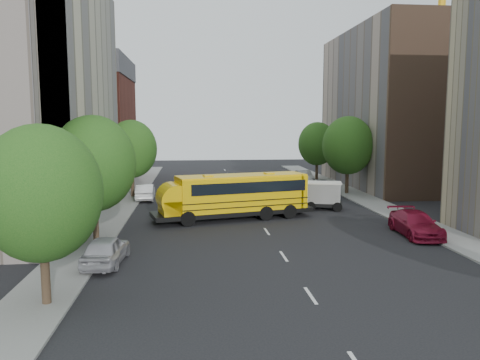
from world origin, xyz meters
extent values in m
plane|color=black|center=(0.00, 0.00, 0.00)|extent=(120.00, 120.00, 0.00)
cube|color=slate|center=(-11.50, 5.00, 0.06)|extent=(3.00, 80.00, 0.12)
cube|color=slate|center=(11.50, 5.00, 0.06)|extent=(3.00, 80.00, 0.12)
cube|color=silver|center=(0.00, 10.00, 0.01)|extent=(0.15, 64.00, 0.01)
cube|color=#BBB696|center=(-18.00, 6.00, 10.00)|extent=(10.00, 26.00, 20.00)
cube|color=maroon|center=(-18.00, 28.00, 6.50)|extent=(10.00, 15.00, 13.00)
cube|color=tan|center=(18.00, 20.00, 9.00)|extent=(10.00, 22.00, 18.00)
cube|color=brown|center=(18.00, 9.00, 9.00)|extent=(10.10, 0.30, 18.00)
cylinder|color=gold|center=(28.00, 28.00, 17.50)|extent=(1.00, 1.00, 35.00)
cylinder|color=#38281C|center=(-11.00, -14.00, 1.35)|extent=(0.36, 0.36, 2.70)
ellipsoid|color=#134714|center=(-11.00, -14.00, 4.65)|extent=(4.80, 4.80, 5.52)
cylinder|color=#38281C|center=(-11.00, -4.00, 1.44)|extent=(0.36, 0.36, 2.88)
ellipsoid|color=#134714|center=(-11.00, -4.00, 4.96)|extent=(5.12, 5.12, 5.89)
cylinder|color=#38281C|center=(-11.00, 14.00, 1.40)|extent=(0.36, 0.36, 2.81)
ellipsoid|color=#134714|center=(-11.00, 14.00, 4.84)|extent=(4.99, 4.99, 5.74)
cylinder|color=#38281C|center=(11.00, 14.00, 1.48)|extent=(0.36, 0.36, 2.95)
ellipsoid|color=#134714|center=(11.00, 14.00, 5.08)|extent=(5.25, 5.25, 6.04)
cylinder|color=#38281C|center=(11.00, 26.00, 1.37)|extent=(0.36, 0.36, 2.74)
ellipsoid|color=#134714|center=(11.00, 26.00, 4.71)|extent=(4.86, 4.86, 5.59)
cube|color=black|center=(-1.94, 2.37, 0.61)|extent=(12.75, 5.79, 0.33)
cube|color=#EFB904|center=(-1.18, 2.56, 2.05)|extent=(10.37, 5.14, 2.55)
cube|color=#EFB904|center=(-6.89, 1.11, 1.28)|extent=(2.56, 2.97, 1.11)
cube|color=black|center=(-5.76, 1.40, 2.61)|extent=(1.16, 2.61, 1.33)
cube|color=#EFB904|center=(-1.18, 2.56, 3.35)|extent=(10.31, 4.93, 0.16)
cube|color=black|center=(-0.97, 2.61, 2.61)|extent=(9.52, 4.99, 0.83)
cube|color=black|center=(-1.18, 2.56, 1.17)|extent=(10.39, 5.21, 0.07)
cube|color=black|center=(-1.18, 2.56, 1.61)|extent=(10.39, 5.21, 0.07)
cube|color=#EFB904|center=(3.72, 3.80, 2.05)|extent=(0.84, 2.73, 2.55)
cube|color=#EFB904|center=(-4.09, 1.82, 3.46)|extent=(0.81, 0.81, 0.11)
cube|color=#EFB904|center=(1.29, 3.18, 3.46)|extent=(0.81, 0.81, 0.11)
cylinder|color=#EFB904|center=(-6.89, 1.11, 1.83)|extent=(2.89, 3.05, 2.33)
cylinder|color=red|center=(-5.01, 0.04, 1.67)|extent=(0.55, 0.18, 0.56)
cylinder|color=black|center=(-5.79, -0.04, 0.56)|extent=(1.16, 0.60, 1.11)
cylinder|color=black|center=(-6.47, 2.65, 0.56)|extent=(1.16, 0.60, 1.11)
cylinder|color=black|center=(0.77, 1.62, 0.56)|extent=(1.16, 0.60, 1.11)
cylinder|color=black|center=(0.09, 4.31, 0.56)|extent=(1.16, 0.60, 1.11)
cylinder|color=black|center=(2.93, 2.16, 0.56)|extent=(1.16, 0.60, 1.11)
cylinder|color=black|center=(2.25, 4.86, 0.56)|extent=(1.16, 0.60, 1.11)
cube|color=black|center=(4.97, 6.10, 0.46)|extent=(5.83, 3.24, 0.28)
cube|color=white|center=(5.42, 5.98, 1.43)|extent=(4.56, 2.81, 1.66)
cube|color=white|center=(3.01, 6.63, 1.16)|extent=(1.71, 2.03, 1.11)
cube|color=silver|center=(5.42, 5.98, 2.31)|extent=(4.76, 2.95, 0.11)
cylinder|color=black|center=(2.77, 5.74, 0.39)|extent=(0.81, 0.43, 0.78)
cylinder|color=black|center=(3.25, 7.52, 0.39)|extent=(0.81, 0.43, 0.78)
cylinder|color=black|center=(4.91, 5.16, 0.39)|extent=(0.81, 0.43, 0.78)
cylinder|color=black|center=(5.39, 6.94, 0.39)|extent=(0.81, 0.43, 0.78)
cylinder|color=black|center=(6.87, 4.62, 0.39)|extent=(0.81, 0.43, 0.78)
cylinder|color=black|center=(7.36, 6.41, 0.39)|extent=(0.81, 0.43, 0.78)
imported|color=#AFADB4|center=(-9.60, -8.51, 0.78)|extent=(2.18, 4.70, 1.56)
imported|color=white|center=(-9.60, 12.39, 0.76)|extent=(1.77, 4.69, 1.53)
imported|color=maroon|center=(9.59, -4.08, 0.79)|extent=(2.53, 5.59, 1.59)
imported|color=#333959|center=(8.80, 14.51, 0.73)|extent=(2.10, 4.40, 1.45)
imported|color=gray|center=(8.80, 23.80, 0.75)|extent=(1.70, 4.59, 1.50)
camera|label=1|loc=(-5.00, -33.02, 7.44)|focal=35.00mm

